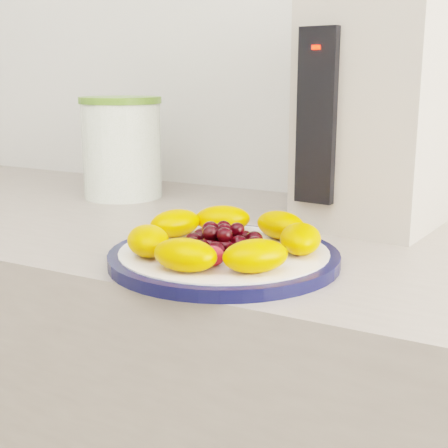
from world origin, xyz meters
The scene contains 8 objects.
plate_rim centered at (0.02, 1.02, 0.91)m, with size 0.28×0.28×0.01m, color #0B0E33.
plate_face centered at (0.02, 1.02, 0.91)m, with size 0.26×0.26×0.02m, color white.
canister centered at (-0.36, 1.31, 0.99)m, with size 0.15×0.15×0.18m, color #4A7227.
canister_lid centered at (-0.36, 1.31, 1.08)m, with size 0.15×0.15×0.01m, color #56802E.
appliance_body centered at (0.12, 1.35, 1.06)m, with size 0.19×0.26×0.33m, color #BAB0A2.
appliance_panel centered at (0.06, 1.22, 1.07)m, with size 0.06×0.02×0.24m, color black.
appliance_led centered at (0.06, 1.21, 1.16)m, with size 0.01×0.01×0.01m, color #FF0C05.
fruit_plate centered at (0.02, 1.02, 0.93)m, with size 0.25×0.24×0.04m.
Camera 1 is at (0.37, 0.38, 1.13)m, focal length 50.00 mm.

